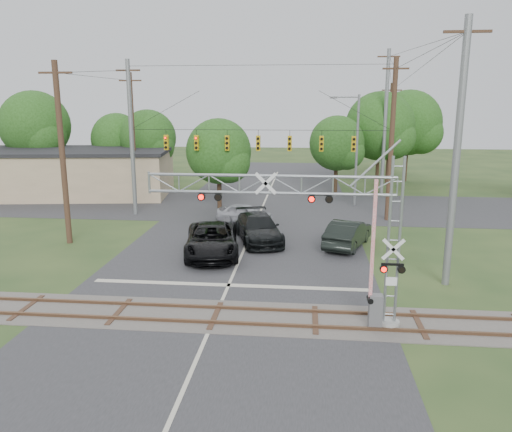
# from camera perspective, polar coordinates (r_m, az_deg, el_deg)

# --- Properties ---
(ground) EXTENTS (160.00, 160.00, 0.00)m
(ground) POSITION_cam_1_polar(r_m,az_deg,el_deg) (18.77, -5.80, -13.87)
(ground) COLOR #273E1D
(ground) RESTS_ON ground
(road_main) EXTENTS (14.00, 90.00, 0.02)m
(road_main) POSITION_cam_1_polar(r_m,az_deg,el_deg) (27.93, -1.73, -4.68)
(road_main) COLOR #2C2C2F
(road_main) RESTS_ON ground
(road_cross) EXTENTS (90.00, 12.00, 0.02)m
(road_cross) POSITION_cam_1_polar(r_m,az_deg,el_deg) (41.42, 0.78, 1.12)
(road_cross) COLOR #2C2C2F
(road_cross) RESTS_ON ground
(railroad_track) EXTENTS (90.00, 3.20, 0.17)m
(railroad_track) POSITION_cam_1_polar(r_m,az_deg,el_deg) (20.52, -4.68, -11.31)
(railroad_track) COLOR #4B4441
(railroad_track) RESTS_ON ground
(crossing_gantry) EXTENTS (9.64, 0.84, 6.56)m
(crossing_gantry) POSITION_cam_1_polar(r_m,az_deg,el_deg) (18.57, 7.00, -0.83)
(crossing_gantry) COLOR gray
(crossing_gantry) RESTS_ON ground
(traffic_signal_span) EXTENTS (19.34, 0.36, 11.50)m
(traffic_signal_span) POSITION_cam_1_polar(r_m,az_deg,el_deg) (36.60, 1.65, 8.59)
(traffic_signal_span) COLOR gray
(traffic_signal_span) RESTS_ON ground
(pickup_black) EXTENTS (3.87, 6.61, 1.73)m
(pickup_black) POSITION_cam_1_polar(r_m,az_deg,el_deg) (28.22, -5.07, -2.73)
(pickup_black) COLOR black
(pickup_black) RESTS_ON ground
(car_dark) EXTENTS (3.88, 6.21, 1.68)m
(car_dark) POSITION_cam_1_polar(r_m,az_deg,el_deg) (30.82, 0.28, -1.40)
(car_dark) COLOR black
(car_dark) RESTS_ON ground
(sedan_silver) EXTENTS (4.25, 2.46, 1.36)m
(sedan_silver) POSITION_cam_1_polar(r_m,az_deg,el_deg) (35.72, -1.31, 0.32)
(sedan_silver) COLOR #A9AAB1
(sedan_silver) RESTS_ON ground
(suv_dark) EXTENTS (3.28, 5.23, 1.63)m
(suv_dark) POSITION_cam_1_polar(r_m,az_deg,el_deg) (30.21, 10.45, -1.96)
(suv_dark) COLOR black
(suv_dark) RESTS_ON ground
(commercial_building) EXTENTS (19.27, 11.67, 4.25)m
(commercial_building) POSITION_cam_1_polar(r_m,az_deg,el_deg) (49.41, -20.43, 4.72)
(commercial_building) COLOR tan
(commercial_building) RESTS_ON ground
(streetlight) EXTENTS (2.42, 0.25, 9.07)m
(streetlight) POSITION_cam_1_polar(r_m,az_deg,el_deg) (41.91, 11.22, 8.01)
(streetlight) COLOR gray
(streetlight) RESTS_ON ground
(utility_poles) EXTENTS (25.87, 30.47, 13.14)m
(utility_poles) POSITION_cam_1_polar(r_m,az_deg,el_deg) (39.13, 4.24, 9.09)
(utility_poles) COLOR #42291E
(utility_poles) RESTS_ON ground
(treeline) EXTENTS (55.35, 22.75, 9.79)m
(treeline) POSITION_cam_1_polar(r_m,az_deg,el_deg) (48.72, 3.04, 9.56)
(treeline) COLOR #352518
(treeline) RESTS_ON ground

